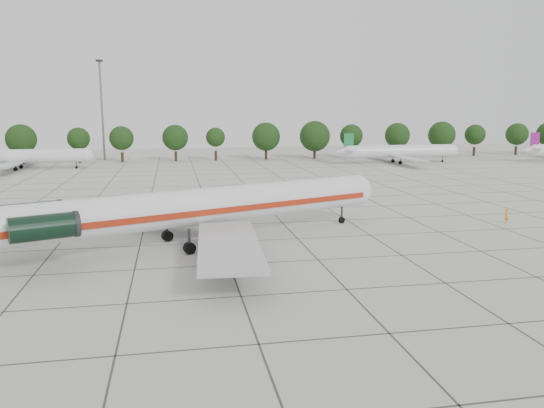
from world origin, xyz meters
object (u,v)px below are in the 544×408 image
(floodlight_mast, at_px, (102,104))
(ground_crew, at_px, (506,216))
(bg_airliner_b, at_px, (21,157))
(bg_airliner_d, at_px, (400,151))
(main_airliner, at_px, (183,208))

(floodlight_mast, bearing_deg, ground_crew, -57.85)
(ground_crew, distance_m, bg_airliner_b, 99.31)
(bg_airliner_b, bearing_deg, bg_airliner_d, -1.50)
(ground_crew, relative_size, floodlight_mast, 0.07)
(main_airliner, bearing_deg, bg_airliner_d, 31.16)
(main_airliner, distance_m, floodlight_mast, 95.30)
(bg_airliner_b, bearing_deg, main_airliner, -65.35)
(bg_airliner_d, bearing_deg, floodlight_mast, 162.94)
(bg_airliner_b, relative_size, bg_airliner_d, 1.00)
(main_airliner, bearing_deg, bg_airliner_b, 93.21)
(bg_airliner_b, bearing_deg, floodlight_mast, 52.72)
(ground_crew, xyz_separation_m, floodlight_mast, (-56.02, 89.14, 13.41))
(bg_airliner_b, distance_m, bg_airliner_d, 87.60)
(main_airliner, xyz_separation_m, ground_crew, (37.68, 3.79, -2.96))
(ground_crew, bearing_deg, main_airliner, -21.60)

